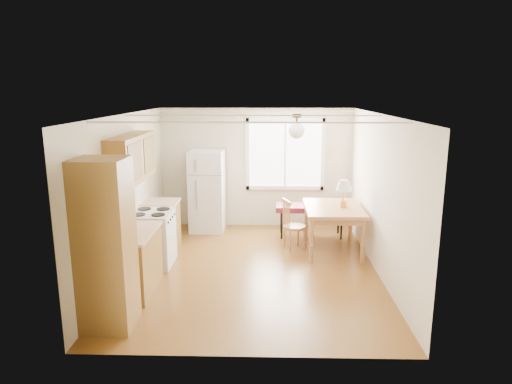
{
  "coord_description": "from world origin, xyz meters",
  "views": [
    {
      "loc": [
        0.24,
        -6.98,
        2.87
      ],
      "look_at": [
        0.04,
        0.65,
        1.15
      ],
      "focal_mm": 32.0,
      "sensor_mm": 36.0,
      "label": 1
    }
  ],
  "objects_px": {
    "refrigerator": "(207,191)",
    "chair": "(290,222)",
    "bench": "(311,208)",
    "dining_table": "(333,212)"
  },
  "relations": [
    {
      "from": "bench",
      "to": "dining_table",
      "type": "distance_m",
      "value": 0.93
    },
    {
      "from": "refrigerator",
      "to": "chair",
      "type": "bearing_deg",
      "value": -32.52
    },
    {
      "from": "dining_table",
      "to": "chair",
      "type": "relative_size",
      "value": 1.45
    },
    {
      "from": "dining_table",
      "to": "bench",
      "type": "bearing_deg",
      "value": 109.85
    },
    {
      "from": "bench",
      "to": "chair",
      "type": "distance_m",
      "value": 0.89
    },
    {
      "from": "bench",
      "to": "dining_table",
      "type": "bearing_deg",
      "value": -67.86
    },
    {
      "from": "bench",
      "to": "dining_table",
      "type": "height_order",
      "value": "dining_table"
    },
    {
      "from": "dining_table",
      "to": "chair",
      "type": "distance_m",
      "value": 0.79
    },
    {
      "from": "chair",
      "to": "bench",
      "type": "bearing_deg",
      "value": 40.27
    },
    {
      "from": "refrigerator",
      "to": "dining_table",
      "type": "xyz_separation_m",
      "value": [
        2.41,
        -1.22,
        -0.11
      ]
    }
  ]
}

